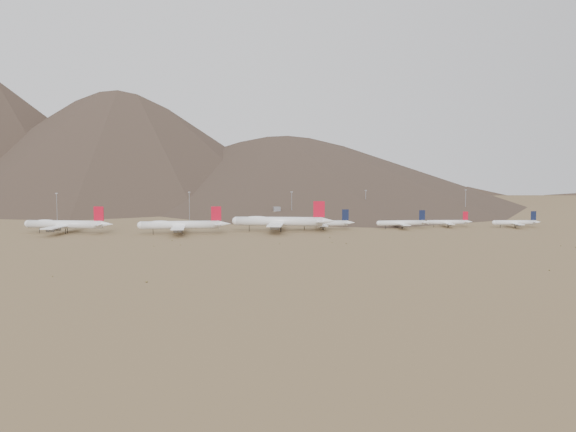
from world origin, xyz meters
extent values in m
plane|color=olive|center=(0.00, 0.00, 0.00)|extent=(3000.00, 3000.00, 0.00)
cylinder|color=white|center=(-136.65, 38.99, 6.81)|extent=(55.39, 21.23, 5.79)
sphere|color=white|center=(-163.54, 46.82, 6.81)|extent=(5.67, 5.67, 5.67)
cone|color=white|center=(-106.54, 30.21, 7.25)|extent=(11.14, 7.82, 5.21)
cube|color=white|center=(-137.73, 39.30, 5.95)|extent=(22.97, 51.80, 0.72)
cube|color=white|center=(-110.84, 31.46, 7.39)|extent=(10.30, 20.14, 0.35)
cube|color=#BA0B23|center=(-111.92, 31.78, 14.84)|extent=(7.14, 2.54, 10.27)
cylinder|color=black|center=(-155.47, 44.47, 1.96)|extent=(0.37, 0.37, 3.92)
cylinder|color=black|center=(-135.17, 40.06, 1.96)|extent=(0.47, 0.47, 3.92)
cylinder|color=black|center=(-135.98, 37.28, 1.96)|extent=(0.47, 0.47, 3.92)
ellipsoid|color=white|center=(-150.63, 43.06, 8.41)|extent=(18.42, 9.18, 3.47)
cylinder|color=slate|center=(-134.86, 49.16, 4.51)|extent=(6.11, 4.07, 2.60)
cylinder|color=slate|center=(-140.60, 29.44, 4.51)|extent=(6.11, 4.07, 2.60)
cylinder|color=slate|center=(-132.27, 58.03, 4.51)|extent=(6.11, 4.07, 2.60)
cylinder|color=slate|center=(-143.19, 20.57, 4.51)|extent=(6.11, 4.07, 2.60)
cylinder|color=white|center=(-54.08, 22.15, 6.75)|extent=(55.70, 8.03, 5.74)
sphere|color=white|center=(-81.81, 23.30, 6.75)|extent=(5.62, 5.62, 5.62)
cone|color=white|center=(-23.02, 20.86, 7.18)|extent=(10.20, 5.57, 5.16)
cube|color=white|center=(-55.19, 22.20, 5.89)|extent=(10.98, 51.21, 0.72)
cube|color=white|center=(-27.46, 21.05, 7.33)|extent=(5.79, 19.53, 0.34)
cube|color=#BA0B23|center=(-28.57, 21.09, 14.71)|extent=(7.23, 0.82, 10.18)
cylinder|color=black|center=(-73.49, 22.96, 1.94)|extent=(0.37, 0.37, 3.89)
cylinder|color=black|center=(-52.91, 23.54, 1.94)|extent=(0.46, 0.46, 3.89)
cylinder|color=black|center=(-53.03, 20.67, 1.94)|extent=(0.46, 0.46, 3.89)
ellipsoid|color=white|center=(-68.50, 22.75, 8.33)|extent=(17.93, 5.03, 3.44)
cylinder|color=slate|center=(-54.77, 32.37, 4.47)|extent=(5.65, 2.81, 2.58)
cylinder|color=slate|center=(-55.61, 12.03, 4.47)|extent=(5.65, 2.81, 2.58)
cylinder|color=slate|center=(-54.39, 41.52, 4.47)|extent=(5.65, 2.81, 2.58)
cylinder|color=slate|center=(-55.99, 2.88, 4.47)|extent=(5.65, 2.81, 2.58)
cylinder|color=white|center=(18.31, 26.90, 7.81)|extent=(64.01, 21.32, 6.64)
sphere|color=white|center=(-12.93, 34.33, 7.81)|extent=(6.50, 6.50, 6.50)
cone|color=white|center=(53.30, 18.58, 8.31)|extent=(12.63, 8.49, 5.97)
cube|color=white|center=(17.06, 27.20, 6.82)|extent=(23.62, 59.64, 0.83)
cube|color=white|center=(48.30, 19.77, 8.48)|extent=(10.80, 23.10, 0.40)
cube|color=#BA0B23|center=(47.05, 20.06, 17.02)|extent=(8.26, 2.51, 11.77)
cylinder|color=black|center=(-3.55, 32.10, 2.25)|extent=(0.43, 0.43, 4.50)
cylinder|color=black|center=(19.94, 28.22, 2.25)|extent=(0.54, 0.54, 4.50)
cylinder|color=black|center=(19.18, 24.99, 2.25)|extent=(0.54, 0.54, 4.50)
ellipsoid|color=white|center=(2.07, 30.77, 9.64)|extent=(21.14, 9.60, 3.98)
cylinder|color=slate|center=(19.79, 38.65, 5.18)|extent=(6.94, 4.39, 2.99)
cylinder|color=slate|center=(14.34, 15.74, 5.18)|extent=(6.94, 4.39, 2.99)
cylinder|color=slate|center=(22.24, 48.96, 5.18)|extent=(6.94, 4.39, 2.99)
cylinder|color=slate|center=(11.88, 5.44, 5.18)|extent=(6.94, 4.39, 2.99)
cylinder|color=white|center=(52.82, 35.77, 5.03)|extent=(39.33, 7.42, 4.25)
sphere|color=white|center=(33.33, 37.36, 5.03)|extent=(4.16, 4.16, 4.16)
cone|color=white|center=(74.65, 33.98, 5.35)|extent=(7.33, 4.38, 3.82)
cube|color=white|center=(52.04, 35.83, 4.39)|extent=(8.97, 33.92, 0.53)
cube|color=white|center=(71.54, 34.24, 5.45)|extent=(4.55, 12.98, 0.25)
cube|color=#111834|center=(70.76, 34.30, 11.34)|extent=(5.10, 0.80, 8.38)
cylinder|color=black|center=(39.18, 36.88, 1.45)|extent=(0.45, 0.45, 2.91)
cylinder|color=black|center=(53.69, 36.76, 1.45)|extent=(0.56, 0.56, 2.91)
cylinder|color=black|center=(53.52, 34.65, 1.45)|extent=(0.56, 0.56, 2.91)
cylinder|color=slate|center=(52.81, 45.19, 3.34)|extent=(4.05, 2.22, 1.91)
cylinder|color=slate|center=(51.28, 26.48, 3.34)|extent=(4.05, 2.22, 1.91)
cylinder|color=white|center=(115.06, 32.39, 4.65)|extent=(36.23, 4.38, 3.93)
sphere|color=white|center=(96.97, 32.61, 4.65)|extent=(3.85, 3.85, 3.85)
cone|color=white|center=(135.32, 32.13, 4.95)|extent=(6.56, 3.62, 3.54)
cube|color=white|center=(114.34, 32.39, 4.06)|extent=(6.18, 31.08, 0.49)
cube|color=white|center=(132.43, 32.17, 5.04)|extent=(3.40, 11.82, 0.24)
cube|color=#111834|center=(131.70, 32.18, 10.49)|extent=(4.71, 0.41, 7.75)
cylinder|color=black|center=(102.40, 32.55, 1.34)|extent=(0.41, 0.41, 2.69)
cylinder|color=black|center=(115.80, 33.36, 1.34)|extent=(0.52, 0.52, 2.69)
cylinder|color=black|center=(115.77, 31.39, 1.34)|extent=(0.52, 0.52, 2.69)
cylinder|color=slate|center=(114.45, 41.08, 3.09)|extent=(3.64, 1.81, 1.77)
cylinder|color=slate|center=(114.23, 23.71, 3.09)|extent=(3.64, 1.81, 1.77)
cylinder|color=white|center=(155.46, 38.44, 4.03)|extent=(31.49, 6.89, 3.40)
sphere|color=white|center=(139.90, 40.20, 4.03)|extent=(3.33, 3.33, 3.33)
cone|color=white|center=(172.88, 36.47, 4.28)|extent=(5.94, 3.67, 3.06)
cube|color=white|center=(154.83, 38.51, 3.52)|extent=(7.99, 27.23, 0.42)
cube|color=white|center=(170.39, 36.75, 4.37)|extent=(3.95, 10.45, 0.20)
cube|color=#BA0B23|center=(169.77, 36.82, 9.08)|extent=(4.08, 0.76, 6.71)
cylinder|color=black|center=(144.57, 39.67, 1.16)|extent=(0.36, 0.36, 2.33)
cylinder|color=black|center=(156.17, 39.22, 1.16)|extent=(0.45, 0.45, 2.33)
cylinder|color=black|center=(155.98, 37.53, 1.16)|extent=(0.45, 0.45, 2.33)
cylinder|color=slate|center=(155.68, 45.98, 2.67)|extent=(3.28, 1.87, 1.53)
cylinder|color=slate|center=(153.99, 31.05, 2.67)|extent=(3.28, 1.87, 1.53)
cylinder|color=white|center=(205.73, 25.36, 4.24)|extent=(33.16, 6.43, 3.58)
sphere|color=white|center=(189.30, 26.79, 4.24)|extent=(3.51, 3.51, 3.51)
cone|color=white|center=(224.12, 23.75, 4.51)|extent=(6.19, 3.73, 3.22)
cube|color=white|center=(205.07, 25.41, 3.70)|extent=(7.71, 28.61, 0.45)
cube|color=white|center=(221.49, 23.98, 4.60)|extent=(3.89, 10.96, 0.21)
cube|color=#111834|center=(220.84, 24.04, 9.56)|extent=(4.30, 0.69, 7.07)
cylinder|color=black|center=(194.23, 26.36, 1.22)|extent=(0.38, 0.38, 2.45)
cylinder|color=black|center=(206.46, 26.19, 1.22)|extent=(0.47, 0.47, 2.45)
cylinder|color=black|center=(206.31, 24.41, 1.22)|extent=(0.47, 0.47, 2.45)
cylinder|color=slate|center=(205.76, 33.30, 2.82)|extent=(3.42, 1.89, 1.61)
cylinder|color=slate|center=(204.38, 17.53, 2.82)|extent=(3.42, 1.89, 1.61)
cube|color=tan|center=(30.00, 120.00, 4.00)|extent=(8.00, 8.00, 8.00)
cube|color=slate|center=(30.00, 120.00, 10.00)|extent=(6.00, 6.00, 4.00)
cylinder|color=gray|center=(-158.14, 125.57, 12.50)|extent=(0.50, 0.50, 25.00)
cube|color=gray|center=(-158.14, 125.57, 25.30)|extent=(2.00, 0.60, 0.80)
cylinder|color=gray|center=(-46.76, 127.38, 12.50)|extent=(0.50, 0.50, 25.00)
cube|color=gray|center=(-46.76, 127.38, 25.30)|extent=(2.00, 0.60, 0.80)
cylinder|color=gray|center=(42.81, 116.54, 12.50)|extent=(0.50, 0.50, 25.00)
cube|color=gray|center=(42.81, 116.54, 25.30)|extent=(2.00, 0.60, 0.80)
cylinder|color=gray|center=(115.68, 134.11, 12.50)|extent=(0.50, 0.50, 25.00)
cube|color=gray|center=(115.68, 134.11, 25.30)|extent=(2.00, 0.60, 0.80)
cylinder|color=gray|center=(213.51, 132.16, 12.50)|extent=(0.50, 0.50, 25.00)
cube|color=gray|center=(213.51, 132.16, 25.30)|extent=(2.00, 0.60, 0.80)
ellipsoid|color=brown|center=(-69.82, -44.07, 0.26)|extent=(0.64, 0.64, 0.53)
ellipsoid|color=brown|center=(-67.74, -162.86, 0.32)|extent=(1.08, 1.08, 0.64)
ellipsoid|color=brown|center=(7.85, -44.62, 0.24)|extent=(0.59, 0.59, 0.49)
ellipsoid|color=brown|center=(49.75, -50.23, 0.25)|extent=(0.82, 0.82, 0.49)
ellipsoid|color=brown|center=(120.59, -163.10, 0.25)|extent=(0.68, 0.68, 0.50)
ellipsoid|color=brown|center=(-110.55, -141.97, 0.19)|extent=(0.59, 0.59, 0.38)
ellipsoid|color=brown|center=(-59.45, -16.16, 0.28)|extent=(0.81, 0.81, 0.56)
ellipsoid|color=brown|center=(-54.00, -40.28, 0.24)|extent=(0.64, 0.64, 0.49)
ellipsoid|color=brown|center=(177.91, -81.76, 0.26)|extent=(0.61, 0.61, 0.53)
ellipsoid|color=brown|center=(182.71, -89.65, 0.29)|extent=(0.96, 0.96, 0.57)
ellipsoid|color=brown|center=(47.00, -16.22, 0.34)|extent=(0.82, 0.82, 0.69)
ellipsoid|color=brown|center=(42.33, -43.01, 0.21)|extent=(0.74, 0.74, 0.42)
camera|label=1|loc=(-51.34, -441.84, 51.79)|focal=40.00mm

